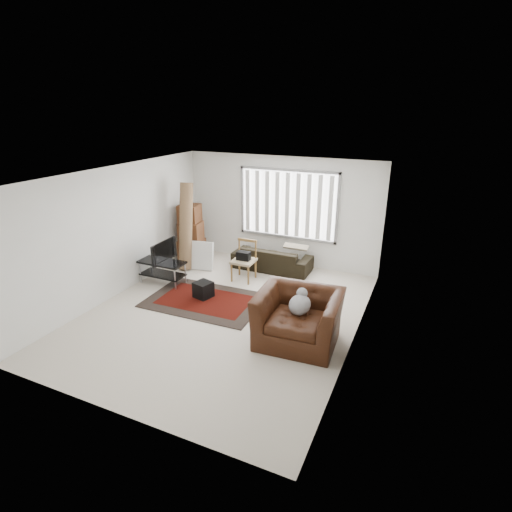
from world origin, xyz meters
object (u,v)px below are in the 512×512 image
Objects in this scene: tv_stand at (162,267)px; side_chair at (244,259)px; sofa at (272,255)px; armchair at (298,314)px; moving_boxes at (191,235)px.

tv_stand is 1.86m from side_chair.
tv_stand is 0.55× the size of sofa.
moving_boxes is at bearing 142.24° from armchair.
armchair is (1.62, -2.81, 0.15)m from sofa.
armchair reaches higher than side_chair.
side_chair reaches higher than sofa.
sofa is at bearing 65.68° from side_chair.
side_chair is at bearing 131.44° from armchair.
side_chair reaches higher than tv_stand.
side_chair is at bearing -18.07° from moving_boxes.
armchair is at bearing -16.00° from tv_stand.
tv_stand is 1.14× the size of side_chair.
moving_boxes reaches higher than tv_stand.
moving_boxes is 4.56m from armchair.
moving_boxes is at bearing 6.90° from sofa.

